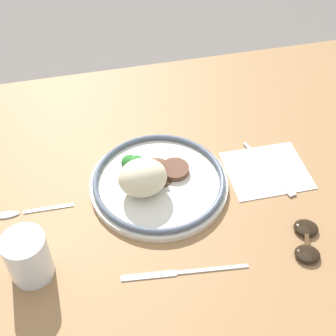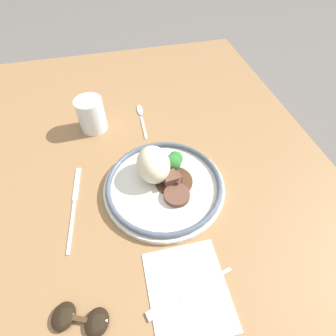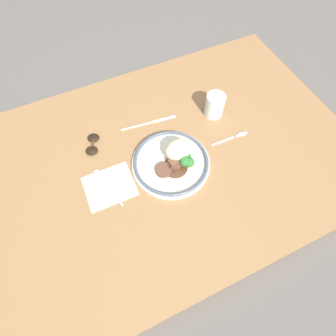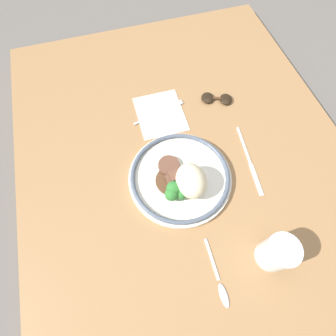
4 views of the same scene
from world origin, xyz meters
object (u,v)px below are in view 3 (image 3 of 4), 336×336
object	(u,v)px
plate	(173,160)
spoon	(237,136)
fork	(106,184)
knife	(151,123)
sunglasses	(93,144)
juice_glass	(214,106)

from	to	relation	value
plate	spoon	distance (m)	0.28
fork	knife	world-z (taller)	fork
plate	knife	size ratio (longest dim) A/B	1.25
knife	sunglasses	world-z (taller)	sunglasses
plate	knife	world-z (taller)	plate
fork	knife	distance (m)	0.31
fork	spoon	world-z (taller)	same
juice_glass	knife	xyz separation A→B (m)	(-0.25, 0.06, -0.04)
plate	fork	distance (m)	0.25
fork	sunglasses	distance (m)	0.18
plate	fork	size ratio (longest dim) A/B	1.64
plate	juice_glass	world-z (taller)	juice_glass
spoon	juice_glass	bearing A→B (deg)	102.90
knife	fork	bearing A→B (deg)	-136.55
knife	spoon	world-z (taller)	spoon
juice_glass	fork	xyz separation A→B (m)	(-0.50, -0.12, -0.04)
plate	juice_glass	bearing A→B (deg)	30.46
knife	plate	bearing A→B (deg)	-82.77
plate	sunglasses	size ratio (longest dim) A/B	2.58
juice_glass	knife	bearing A→B (deg)	166.24
knife	sunglasses	xyz separation A→B (m)	(-0.24, -0.01, 0.01)
spoon	sunglasses	distance (m)	0.55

